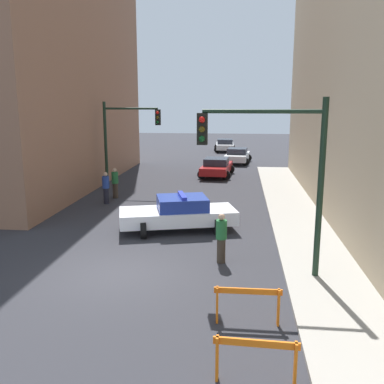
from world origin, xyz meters
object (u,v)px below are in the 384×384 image
(traffic_light_near, at_px, (280,161))
(traffic_light_far, at_px, (123,133))
(police_car, at_px, (179,213))
(pedestrian_sidewalk, at_px, (221,237))
(parked_car_mid, at_px, (237,155))
(pedestrian_corner, at_px, (115,183))
(barrier_front, at_px, (256,354))
(barrier_mid, at_px, (248,300))
(parked_car_near, at_px, (217,167))
(pedestrian_crossing, at_px, (106,187))
(parked_car_far, at_px, (225,145))

(traffic_light_near, distance_m, traffic_light_far, 14.90)
(police_car, distance_m, pedestrian_sidewalk, 3.91)
(parked_car_mid, bearing_deg, traffic_light_near, -81.12)
(police_car, bearing_deg, parked_car_mid, -21.98)
(pedestrian_corner, distance_m, barrier_front, 16.73)
(parked_car_mid, height_order, barrier_mid, parked_car_mid)
(traffic_light_far, distance_m, parked_car_mid, 13.95)
(parked_car_mid, height_order, pedestrian_sidewalk, pedestrian_sidewalk)
(parked_car_near, height_order, barrier_mid, parked_car_near)
(traffic_light_near, xyz_separation_m, barrier_mid, (-0.88, -2.87, -2.91))
(pedestrian_corner, bearing_deg, barrier_mid, -151.56)
(traffic_light_near, bearing_deg, pedestrian_crossing, 132.53)
(barrier_mid, bearing_deg, pedestrian_sidewalk, 101.59)
(pedestrian_corner, bearing_deg, barrier_front, -154.83)
(traffic_light_far, xyz_separation_m, barrier_front, (7.27, -17.63, -2.78))
(traffic_light_far, distance_m, pedestrian_sidewalk, 13.40)
(parked_car_near, height_order, pedestrian_corner, pedestrian_corner)
(parked_car_mid, distance_m, parked_car_far, 9.11)
(parked_car_mid, height_order, parked_car_far, same)
(traffic_light_near, distance_m, pedestrian_corner, 13.05)
(police_car, distance_m, pedestrian_corner, 7.07)
(parked_car_far, relative_size, pedestrian_sidewalk, 2.64)
(police_car, distance_m, parked_car_near, 13.25)
(traffic_light_near, distance_m, pedestrian_crossing, 12.10)
(police_car, relative_size, barrier_front, 3.14)
(pedestrian_corner, xyz_separation_m, barrier_mid, (7.01, -12.92, -0.24))
(traffic_light_far, distance_m, pedestrian_corner, 3.56)
(pedestrian_crossing, bearing_deg, barrier_mid, 81.21)
(pedestrian_corner, distance_m, pedestrian_sidewalk, 10.95)
(traffic_light_near, xyz_separation_m, traffic_light_far, (-8.03, 12.55, -0.13))
(parked_car_far, distance_m, pedestrian_sidewalk, 32.47)
(parked_car_near, distance_m, parked_car_mid, 6.95)
(barrier_mid, bearing_deg, parked_car_far, 92.94)
(police_car, bearing_deg, traffic_light_near, -156.99)
(pedestrian_crossing, relative_size, barrier_mid, 1.04)
(parked_car_far, bearing_deg, barrier_front, -89.78)
(pedestrian_sidewalk, bearing_deg, barrier_front, -94.38)
(traffic_light_near, bearing_deg, police_car, 128.66)
(traffic_light_near, relative_size, barrier_mid, 3.25)
(parked_car_mid, height_order, pedestrian_corner, pedestrian_corner)
(police_car, distance_m, parked_car_mid, 20.15)
(parked_car_near, bearing_deg, parked_car_mid, 83.22)
(pedestrian_crossing, bearing_deg, police_car, 95.82)
(parked_car_far, bearing_deg, pedestrian_crossing, -104.64)
(police_car, height_order, parked_car_mid, police_car)
(pedestrian_crossing, bearing_deg, parked_car_mid, -153.09)
(parked_car_far, distance_m, barrier_mid, 36.40)
(pedestrian_sidewalk, bearing_deg, parked_car_near, 80.78)
(parked_car_near, bearing_deg, pedestrian_sidewalk, -81.40)
(parked_car_far, relative_size, barrier_front, 2.74)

